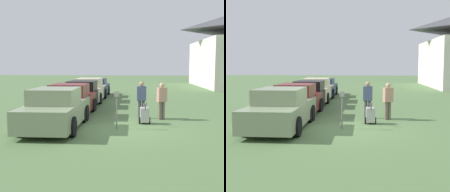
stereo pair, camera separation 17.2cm
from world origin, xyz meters
The scene contains 10 objects.
ground_plane centered at (0.00, 0.00, 0.00)m, with size 120.00×120.00×0.00m, color #517042.
parked_car_sage centered at (-2.53, 0.15, 0.72)m, with size 2.07×4.97×1.57m.
parked_car_maroon centered at (-2.53, 2.87, 0.71)m, with size 1.97×4.84×1.56m.
parked_car_black centered at (-2.53, 6.39, 0.69)m, with size 1.93×4.72×1.52m.
parked_car_cream centered at (-2.53, 9.25, 0.72)m, with size 1.97×5.26×1.56m.
parked_car_navy centered at (-2.53, 12.39, 0.66)m, with size 2.00×5.10×1.40m.
parking_meter centered at (-0.16, 0.08, 1.02)m, with size 0.18×0.09×1.47m.
person_worker centered at (0.84, 2.63, 0.97)m, with size 0.42×0.23×1.70m.
person_supervisor centered at (1.74, 2.33, 0.94)m, with size 0.47×0.39×1.66m.
equipment_cart centered at (0.94, 1.24, 0.39)m, with size 0.48×0.99×1.00m.
Camera 1 is at (0.50, -11.69, 2.47)m, focal length 50.00 mm.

